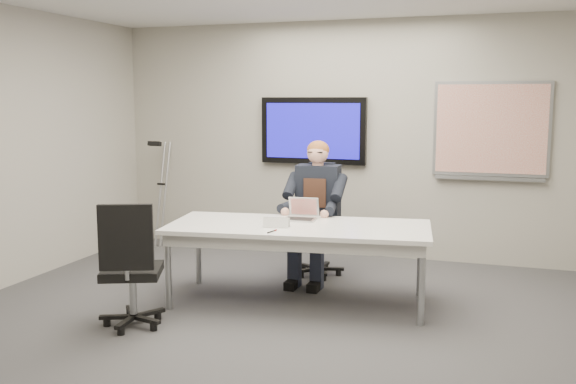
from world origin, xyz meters
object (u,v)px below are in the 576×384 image
(laptop, at_px, (302,214))
(office_chair_far, at_px, (319,245))
(seated_person, at_px, (313,225))
(office_chair_near, at_px, (132,289))
(conference_table, at_px, (298,234))

(laptop, bearing_deg, office_chair_far, 87.59)
(office_chair_far, bearing_deg, laptop, -99.56)
(laptop, bearing_deg, seated_person, 87.81)
(seated_person, bearing_deg, office_chair_near, -123.06)
(conference_table, xyz_separation_m, laptop, (-0.05, 0.27, 0.14))
(conference_table, bearing_deg, seated_person, 88.18)
(office_chair_near, distance_m, seated_person, 2.10)
(conference_table, relative_size, office_chair_far, 2.43)
(office_chair_far, xyz_separation_m, laptop, (0.03, -0.73, 0.47))
(office_chair_far, bearing_deg, office_chair_near, -128.09)
(office_chair_far, height_order, seated_person, seated_person)
(conference_table, relative_size, office_chair_near, 2.34)
(conference_table, relative_size, laptop, 8.12)
(seated_person, bearing_deg, laptop, -90.93)
(conference_table, xyz_separation_m, seated_person, (-0.08, 0.74, -0.06))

